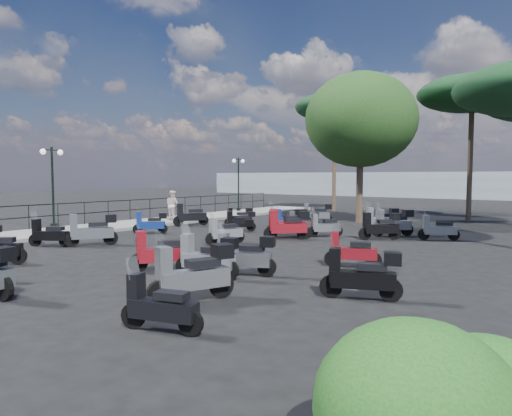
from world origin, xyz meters
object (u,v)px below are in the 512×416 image
Objects in this scene: scooter_9 at (240,222)px; scooter_21 at (288,226)px; scooter_28 at (438,229)px; pine_2 at (335,107)px; scooter_15 at (287,223)px; scooter_20 at (244,256)px; scooter_25 at (193,275)px; scooter_19 at (207,257)px; scooter_5 at (239,217)px; scooter_4 at (190,216)px; pine_0 at (472,94)px; scooter_8 at (226,231)px; scooter_23 at (381,219)px; scooter_24 at (159,307)px; scooter_3 at (151,223)px; scooter_27 at (351,252)px; scooter_22 at (393,223)px; scooter_14 at (160,253)px; scooter_11 at (317,214)px; scooter_10 at (288,219)px; scooter_26 at (362,276)px; scooter_29 at (380,227)px; pedestrian_far at (172,205)px; scooter_16 at (324,226)px; scooter_2 at (49,234)px; lamp_post_1 at (53,182)px; scooter_17 at (303,223)px; scooter_1 at (92,231)px; broadleaf_tree at (361,120)px.

scooter_21 reaches higher than scooter_9.
scooter_28 is 16.86m from pine_2.
scooter_20 is (3.23, -6.99, -0.05)m from scooter_15.
scooter_25 is 25.98m from pine_2.
scooter_21 reaches higher than scooter_19.
scooter_4 is at bearing 69.81° from scooter_5.
scooter_20 is 0.20× the size of pine_0.
scooter_8 is (5.45, -3.59, -0.03)m from scooter_4.
scooter_24 is at bearing 145.49° from scooter_23.
scooter_21 is at bearing -112.30° from scooter_3.
scooter_19 is at bearing 122.56° from scooter_27.
scooter_4 is 1.09× the size of scooter_8.
scooter_25 reaches higher than scooter_3.
scooter_19 is 1.16× the size of scooter_22.
scooter_14 reaches higher than scooter_28.
scooter_20 is (5.82, -7.06, 0.06)m from scooter_9.
scooter_27 is 1.04× the size of scooter_28.
scooter_9 is 0.82× the size of scooter_11.
scooter_8 is at bearing 133.31° from scooter_10.
scooter_19 is at bearing 129.67° from scooter_22.
scooter_25 is at bearing 9.72° from scooter_24.
scooter_25 is 3.42m from scooter_26.
scooter_29 is at bearing -73.84° from scooter_14.
pedestrian_far is 12.79m from scooter_14.
scooter_23 is (1.06, 3.54, 0.08)m from scooter_16.
scooter_24 is (10.04, -3.67, -0.03)m from scooter_2.
scooter_23 is at bearing -65.54° from scooter_21.
scooter_8 reaches higher than scooter_27.
scooter_23 reaches higher than scooter_20.
scooter_25 is 22.20m from pine_0.
scooter_14 is at bearing -125.89° from scooter_2.
scooter_24 is (10.00, -8.27, -0.04)m from scooter_3.
lamp_post_1 is at bearing 84.65° from scooter_23.
scooter_22 reaches higher than scooter_10.
scooter_26 is (7.23, -4.19, 0.02)m from scooter_8.
scooter_22 is at bearing -72.95° from scooter_2.
scooter_25 is at bearing 177.52° from scooter_17.
pedestrian_far reaches higher than scooter_8.
lamp_post_1 is 5.79m from scooter_1.
pedestrian_far is 0.20× the size of broadleaf_tree.
scooter_1 is at bearing 79.01° from scooter_27.
scooter_27 is at bearing -139.98° from scooter_3.
scooter_23 is 15.68m from scooter_24.
pedestrian_far is (1.51, 5.91, -1.30)m from lamp_post_1.
scooter_8 is at bearing 21.00° from scooter_19.
scooter_19 reaches higher than scooter_23.
scooter_22 is 7.54m from broadleaf_tree.
scooter_19 is (1.58, 0.12, 0.03)m from scooter_14.
scooter_8 is at bearing 103.48° from scooter_28.
scooter_10 is 0.16× the size of pine_0.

